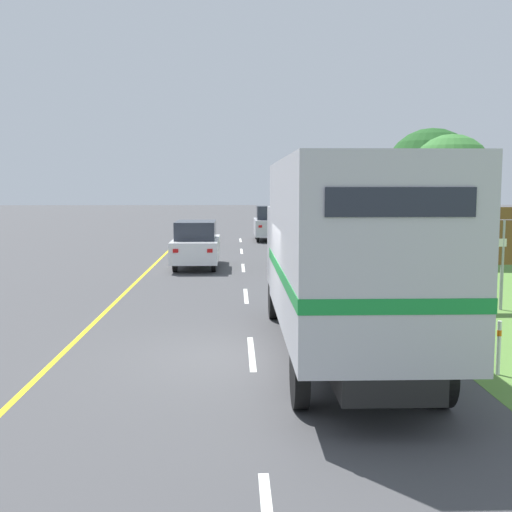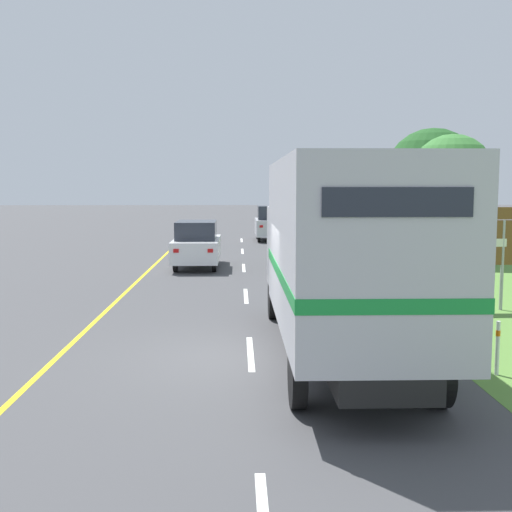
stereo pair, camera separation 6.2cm
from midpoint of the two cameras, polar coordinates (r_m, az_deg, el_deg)
name	(u,v)px [view 1 (the left image)]	position (r m, az deg, el deg)	size (l,w,h in m)	color
ground_plane	(252,357)	(12.42, -0.51, -8.97)	(200.00, 200.00, 0.00)	#444447
edge_line_yellow	(141,278)	(23.31, -10.28, -1.90)	(0.12, 55.66, 0.01)	yellow
centre_dash_near	(252,353)	(12.70, -0.54, -8.61)	(0.12, 2.60, 0.01)	white
centre_dash_mid_a	(246,296)	(19.15, -1.00, -3.55)	(0.12, 2.60, 0.01)	white
centre_dash_mid_b	(243,268)	(25.68, -1.22, -1.05)	(0.12, 2.60, 0.01)	white
centre_dash_far	(242,251)	(32.24, -1.35, 0.43)	(0.12, 2.60, 0.01)	white
centre_dash_farthest	(240,240)	(38.81, -1.44, 1.41)	(0.12, 2.60, 0.01)	white
horse_trailer_truck	(343,252)	(11.89, 7.63, 0.38)	(2.47, 8.67, 3.70)	black
lead_car_white	(196,244)	(25.80, -5.40, 1.07)	(1.80, 4.39, 1.87)	black
lead_car_silver_ahead	(269,223)	(38.60, 1.16, 2.93)	(1.80, 4.05, 2.09)	black
highway_sign	(479,245)	(17.73, 19.12, 0.90)	(1.93, 0.09, 2.71)	#9E9EA3
roadside_tree_mid	(451,176)	(28.57, 16.87, 6.81)	(3.50, 3.50, 5.45)	brown
roadside_tree_far	(431,176)	(33.67, 15.25, 6.87)	(4.77, 4.77, 6.16)	brown
delineator_post	(499,346)	(11.92, 20.63, -7.52)	(0.08, 0.08, 0.95)	white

